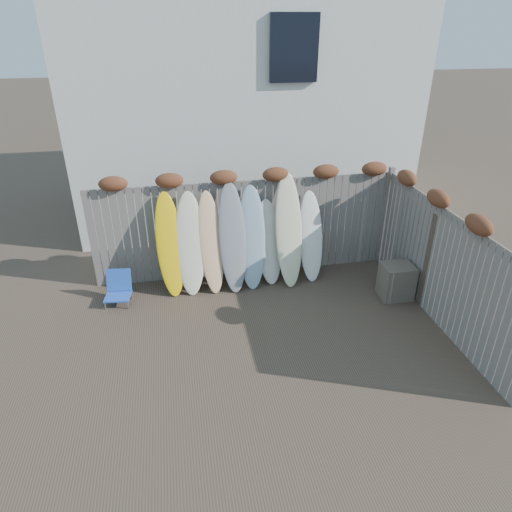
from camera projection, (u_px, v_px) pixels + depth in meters
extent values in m
plane|color=#493A2D|center=(269.00, 343.00, 7.50)|extent=(80.00, 80.00, 0.00)
cube|color=slate|center=(245.00, 229.00, 9.13)|extent=(6.00, 0.10, 2.00)
cube|color=slate|center=(385.00, 216.00, 9.60)|extent=(0.10, 0.10, 2.10)
ellipsoid|color=brown|center=(113.00, 184.00, 8.19)|extent=(0.52, 0.28, 0.28)
ellipsoid|color=brown|center=(169.00, 181.00, 8.35)|extent=(0.52, 0.28, 0.28)
ellipsoid|color=brown|center=(224.00, 177.00, 8.52)|extent=(0.52, 0.28, 0.28)
ellipsoid|color=brown|center=(276.00, 174.00, 8.68)|extent=(0.52, 0.28, 0.28)
ellipsoid|color=brown|center=(326.00, 172.00, 8.84)|extent=(0.52, 0.28, 0.28)
ellipsoid|color=brown|center=(374.00, 169.00, 9.01)|extent=(0.52, 0.28, 0.28)
cube|color=slate|center=(441.00, 268.00, 7.70)|extent=(0.10, 4.40, 2.00)
ellipsoid|color=brown|center=(479.00, 225.00, 6.58)|extent=(0.28, 0.56, 0.28)
ellipsoid|color=brown|center=(438.00, 198.00, 7.53)|extent=(0.28, 0.56, 0.28)
ellipsoid|color=brown|center=(407.00, 178.00, 8.49)|extent=(0.28, 0.56, 0.28)
cube|color=silver|center=(237.00, 93.00, 11.85)|extent=(8.00, 5.00, 6.00)
cube|color=black|center=(294.00, 48.00, 9.20)|extent=(1.00, 0.12, 1.30)
cube|color=blue|center=(118.00, 296.00, 8.45)|extent=(0.50, 0.45, 0.03)
cube|color=blue|center=(119.00, 280.00, 8.53)|extent=(0.47, 0.20, 0.42)
cylinder|color=#BABBC2|center=(105.00, 306.00, 8.32)|extent=(0.03, 0.03, 0.17)
cylinder|color=#B9B9C1|center=(109.00, 296.00, 8.63)|extent=(0.03, 0.03, 0.17)
cylinder|color=silver|center=(128.00, 305.00, 8.34)|extent=(0.03, 0.03, 0.17)
cylinder|color=silver|center=(132.00, 295.00, 8.65)|extent=(0.03, 0.03, 0.17)
cube|color=#50413C|center=(396.00, 281.00, 8.60)|extent=(0.59, 0.49, 0.67)
cube|color=#30271D|center=(414.00, 248.00, 8.58)|extent=(0.08, 1.20, 1.80)
ellipsoid|color=yellow|center=(170.00, 245.00, 8.55)|extent=(0.55, 0.73, 1.93)
ellipsoid|color=white|center=(190.00, 244.00, 8.60)|extent=(0.61, 0.73, 1.92)
ellipsoid|color=#FFB27C|center=(211.00, 243.00, 8.65)|extent=(0.51, 0.72, 1.91)
ellipsoid|color=gray|center=(232.00, 238.00, 8.67)|extent=(0.52, 0.73, 2.05)
ellipsoid|color=#8CACBE|center=(252.00, 238.00, 8.79)|extent=(0.60, 0.74, 1.96)
ellipsoid|color=silver|center=(269.00, 242.00, 8.98)|extent=(0.56, 0.64, 1.65)
ellipsoid|color=beige|center=(289.00, 231.00, 8.85)|extent=(0.53, 0.77, 2.16)
ellipsoid|color=white|center=(311.00, 237.00, 9.07)|extent=(0.48, 0.64, 1.76)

